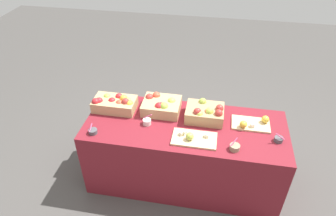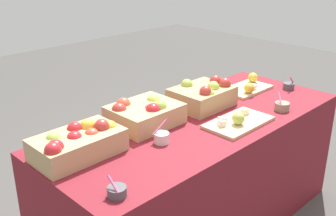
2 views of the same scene
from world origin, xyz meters
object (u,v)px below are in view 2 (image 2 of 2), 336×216
apple_crate_right (203,95)px  cutting_board_back (248,87)px  sample_bowl_far (162,137)px  sample_bowl_near (117,191)px  sample_bowl_mid (289,86)px  apple_crate_left (79,142)px  sample_bowl_extra (282,106)px  cutting_board_front (238,122)px  apple_crate_middle (145,113)px

apple_crate_right → cutting_board_back: size_ratio=1.01×
apple_crate_right → sample_bowl_far: bearing=-161.3°
cutting_board_back → sample_bowl_far: 0.98m
cutting_board_back → sample_bowl_near: sample_bowl_near is taller
sample_bowl_near → sample_bowl_mid: (1.65, 0.19, 0.00)m
sample_bowl_far → cutting_board_back: bearing=9.1°
apple_crate_right → sample_bowl_mid: bearing=-17.3°
cutting_board_back → sample_bowl_mid: bearing=-39.7°
apple_crate_left → sample_bowl_extra: 1.24m
cutting_board_back → sample_bowl_mid: size_ratio=3.37×
apple_crate_right → cutting_board_back: 0.45m
cutting_board_front → apple_crate_left: bearing=158.8°
apple_crate_right → sample_bowl_far: size_ratio=3.08×
apple_crate_middle → sample_bowl_far: (-0.09, -0.23, -0.04)m
apple_crate_middle → cutting_board_back: apple_crate_middle is taller
cutting_board_front → sample_bowl_near: (-0.91, -0.08, 0.00)m
sample_bowl_mid → sample_bowl_far: bearing=178.7°
apple_crate_left → sample_bowl_near: 0.41m
apple_crate_right → sample_bowl_near: bearing=-158.2°
cutting_board_back → sample_bowl_near: (-1.42, -0.37, -0.00)m
apple_crate_middle → sample_bowl_far: bearing=-111.8°
apple_crate_right → sample_bowl_near: (-0.98, -0.39, -0.05)m
sample_bowl_near → sample_bowl_far: 0.50m
apple_crate_right → sample_bowl_extra: bearing=-53.2°
sample_bowl_far → sample_bowl_extra: 0.84m
cutting_board_front → cutting_board_back: (0.52, 0.30, 0.01)m
apple_crate_middle → sample_bowl_near: size_ratio=4.06×
apple_crate_right → sample_bowl_extra: 0.48m
apple_crate_middle → apple_crate_right: 0.44m
apple_crate_middle → cutting_board_front: (0.36, -0.37, -0.05)m
apple_crate_right → sample_bowl_near: size_ratio=3.97×
apple_crate_right → cutting_board_front: (-0.08, -0.32, -0.05)m
cutting_board_back → apple_crate_right: bearing=177.0°
cutting_board_front → cutting_board_back: bearing=29.7°
apple_crate_right → cutting_board_back: bearing=-3.0°
sample_bowl_near → sample_bowl_far: bearing=25.3°
apple_crate_left → sample_bowl_far: size_ratio=3.61×
cutting_board_front → apple_crate_middle: bearing=134.5°
apple_crate_left → sample_bowl_near: apple_crate_left is taller
apple_crate_middle → apple_crate_right: bearing=-6.5°
sample_bowl_near → apple_crate_middle: bearing=39.2°
cutting_board_back → sample_bowl_extra: (-0.16, -0.36, 0.00)m
apple_crate_left → cutting_board_front: size_ratio=1.06×
apple_crate_middle → sample_bowl_near: 0.70m
sample_bowl_far → apple_crate_right: bearing=18.7°
cutting_board_front → sample_bowl_near: bearing=-175.3°
apple_crate_left → apple_crate_right: size_ratio=1.17×
cutting_board_front → sample_bowl_mid: size_ratio=3.78×
apple_crate_left → apple_crate_right: apple_crate_right is taller
sample_bowl_mid → sample_bowl_extra: (-0.38, -0.17, 0.00)m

